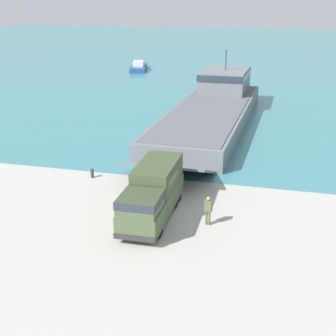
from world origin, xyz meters
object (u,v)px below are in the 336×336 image
mooring_bollard (92,173)px  soldier_on_ramp (208,209)px  landing_craft (214,106)px  moored_boat_a (139,67)px  military_truck (153,193)px

mooring_bollard → soldier_on_ramp: bearing=-29.4°
soldier_on_ramp → mooring_bollard: bearing=-108.0°
landing_craft → moored_boat_a: size_ratio=3.64×
soldier_on_ramp → moored_boat_a: (-23.17, 58.77, -0.48)m
landing_craft → mooring_bollard: 20.71m
landing_craft → mooring_bollard: bearing=-105.7°
landing_craft → military_truck: (0.31, -25.11, 0.06)m
soldier_on_ramp → mooring_bollard: size_ratio=2.49×
military_truck → moored_boat_a: 61.82m
military_truck → mooring_bollard: bearing=-131.3°
soldier_on_ramp → mooring_bollard: soldier_on_ramp is taller
soldier_on_ramp → military_truck: bearing=-81.5°
mooring_bollard → moored_boat_a: bearing=104.2°
landing_craft → moored_boat_a: bearing=121.2°
landing_craft → moored_boat_a: (-19.41, 33.48, -0.98)m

